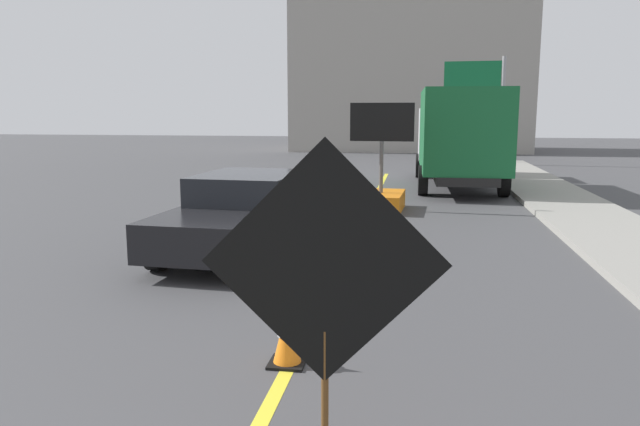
{
  "coord_description": "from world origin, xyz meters",
  "views": [
    {
      "loc": [
        1.19,
        -0.38,
        2.49
      ],
      "look_at": [
        0.25,
        5.52,
        1.48
      ],
      "focal_mm": 33.94,
      "sensor_mm": 36.0,
      "label": 1
    }
  ],
  "objects_px": {
    "highway_guide_sign": "(485,91)",
    "arrow_board_trailer": "(381,191)",
    "traffic_cone_near_sign": "(287,337)",
    "traffic_cone_far_lane": "(348,244)",
    "traffic_cone_curbside": "(365,223)",
    "box_truck": "(459,135)",
    "traffic_cone_mid_lane": "(323,270)",
    "pickup_car": "(247,212)",
    "roadwork_sign": "(325,269)"
  },
  "relations": [
    {
      "from": "arrow_board_trailer",
      "to": "pickup_car",
      "type": "height_order",
      "value": "arrow_board_trailer"
    },
    {
      "from": "box_truck",
      "to": "traffic_cone_mid_lane",
      "type": "height_order",
      "value": "box_truck"
    },
    {
      "from": "box_truck",
      "to": "roadwork_sign",
      "type": "bearing_deg",
      "value": -96.54
    },
    {
      "from": "box_truck",
      "to": "highway_guide_sign",
      "type": "bearing_deg",
      "value": 79.29
    },
    {
      "from": "traffic_cone_curbside",
      "to": "traffic_cone_far_lane",
      "type": "bearing_deg",
      "value": -93.11
    },
    {
      "from": "pickup_car",
      "to": "traffic_cone_near_sign",
      "type": "distance_m",
      "value": 5.14
    },
    {
      "from": "pickup_car",
      "to": "traffic_cone_mid_lane",
      "type": "bearing_deg",
      "value": -55.1
    },
    {
      "from": "box_truck",
      "to": "traffic_cone_far_lane",
      "type": "height_order",
      "value": "box_truck"
    },
    {
      "from": "traffic_cone_mid_lane",
      "to": "traffic_cone_far_lane",
      "type": "relative_size",
      "value": 1.29
    },
    {
      "from": "roadwork_sign",
      "to": "arrow_board_trailer",
      "type": "xyz_separation_m",
      "value": [
        -0.31,
        11.48,
        -0.99
      ]
    },
    {
      "from": "traffic_cone_mid_lane",
      "to": "traffic_cone_curbside",
      "type": "relative_size",
      "value": 1.29
    },
    {
      "from": "arrow_board_trailer",
      "to": "traffic_cone_near_sign",
      "type": "height_order",
      "value": "arrow_board_trailer"
    },
    {
      "from": "arrow_board_trailer",
      "to": "box_truck",
      "type": "xyz_separation_m",
      "value": [
        2.22,
        5.16,
        1.26
      ]
    },
    {
      "from": "traffic_cone_far_lane",
      "to": "traffic_cone_curbside",
      "type": "height_order",
      "value": "traffic_cone_far_lane"
    },
    {
      "from": "highway_guide_sign",
      "to": "traffic_cone_mid_lane",
      "type": "xyz_separation_m",
      "value": [
        -4.28,
        -21.84,
        -3.04
      ]
    },
    {
      "from": "traffic_cone_curbside",
      "to": "box_truck",
      "type": "bearing_deg",
      "value": 74.81
    },
    {
      "from": "roadwork_sign",
      "to": "box_truck",
      "type": "bearing_deg",
      "value": 83.46
    },
    {
      "from": "traffic_cone_far_lane",
      "to": "traffic_cone_near_sign",
      "type": "bearing_deg",
      "value": -91.61
    },
    {
      "from": "box_truck",
      "to": "highway_guide_sign",
      "type": "distance_m",
      "value": 9.53
    },
    {
      "from": "highway_guide_sign",
      "to": "box_truck",
      "type": "bearing_deg",
      "value": -100.71
    },
    {
      "from": "roadwork_sign",
      "to": "traffic_cone_mid_lane",
      "type": "height_order",
      "value": "roadwork_sign"
    },
    {
      "from": "highway_guide_sign",
      "to": "traffic_cone_mid_lane",
      "type": "distance_m",
      "value": 22.46
    },
    {
      "from": "traffic_cone_curbside",
      "to": "traffic_cone_near_sign",
      "type": "bearing_deg",
      "value": -92.09
    },
    {
      "from": "highway_guide_sign",
      "to": "traffic_cone_near_sign",
      "type": "height_order",
      "value": "highway_guide_sign"
    },
    {
      "from": "arrow_board_trailer",
      "to": "pickup_car",
      "type": "distance_m",
      "value": 5.34
    },
    {
      "from": "arrow_board_trailer",
      "to": "traffic_cone_far_lane",
      "type": "bearing_deg",
      "value": -92.31
    },
    {
      "from": "box_truck",
      "to": "traffic_cone_near_sign",
      "type": "height_order",
      "value": "box_truck"
    },
    {
      "from": "pickup_car",
      "to": "box_truck",
      "type": "bearing_deg",
      "value": 66.68
    },
    {
      "from": "traffic_cone_far_lane",
      "to": "traffic_cone_curbside",
      "type": "distance_m",
      "value": 2.0
    },
    {
      "from": "box_truck",
      "to": "traffic_cone_far_lane",
      "type": "bearing_deg",
      "value": -102.98
    },
    {
      "from": "roadwork_sign",
      "to": "pickup_car",
      "type": "xyz_separation_m",
      "value": [
        -2.43,
        6.59,
        -0.77
      ]
    },
    {
      "from": "box_truck",
      "to": "pickup_car",
      "type": "height_order",
      "value": "box_truck"
    },
    {
      "from": "traffic_cone_near_sign",
      "to": "traffic_cone_curbside",
      "type": "xyz_separation_m",
      "value": [
        0.23,
        6.28,
        0.0
      ]
    },
    {
      "from": "highway_guide_sign",
      "to": "traffic_cone_mid_lane",
      "type": "bearing_deg",
      "value": -101.09
    },
    {
      "from": "traffic_cone_near_sign",
      "to": "traffic_cone_far_lane",
      "type": "relative_size",
      "value": 0.99
    },
    {
      "from": "traffic_cone_mid_lane",
      "to": "traffic_cone_far_lane",
      "type": "height_order",
      "value": "traffic_cone_mid_lane"
    },
    {
      "from": "pickup_car",
      "to": "traffic_cone_far_lane",
      "type": "bearing_deg",
      "value": -15.33
    },
    {
      "from": "arrow_board_trailer",
      "to": "traffic_cone_curbside",
      "type": "relative_size",
      "value": 4.52
    },
    {
      "from": "arrow_board_trailer",
      "to": "box_truck",
      "type": "distance_m",
      "value": 5.75
    },
    {
      "from": "roadwork_sign",
      "to": "pickup_car",
      "type": "bearing_deg",
      "value": 110.22
    },
    {
      "from": "traffic_cone_near_sign",
      "to": "traffic_cone_curbside",
      "type": "distance_m",
      "value": 6.29
    },
    {
      "from": "box_truck",
      "to": "traffic_cone_near_sign",
      "type": "distance_m",
      "value": 15.14
    },
    {
      "from": "highway_guide_sign",
      "to": "arrow_board_trailer",
      "type": "bearing_deg",
      "value": -105.4
    },
    {
      "from": "roadwork_sign",
      "to": "box_truck",
      "type": "distance_m",
      "value": 16.75
    },
    {
      "from": "roadwork_sign",
      "to": "arrow_board_trailer",
      "type": "distance_m",
      "value": 11.53
    },
    {
      "from": "arrow_board_trailer",
      "to": "traffic_cone_mid_lane",
      "type": "relative_size",
      "value": 3.5
    },
    {
      "from": "roadwork_sign",
      "to": "traffic_cone_near_sign",
      "type": "relative_size",
      "value": 3.95
    },
    {
      "from": "traffic_cone_near_sign",
      "to": "traffic_cone_mid_lane",
      "type": "relative_size",
      "value": 0.77
    },
    {
      "from": "box_truck",
      "to": "traffic_cone_curbside",
      "type": "distance_m",
      "value": 9.0
    },
    {
      "from": "highway_guide_sign",
      "to": "traffic_cone_near_sign",
      "type": "relative_size",
      "value": 8.46
    }
  ]
}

